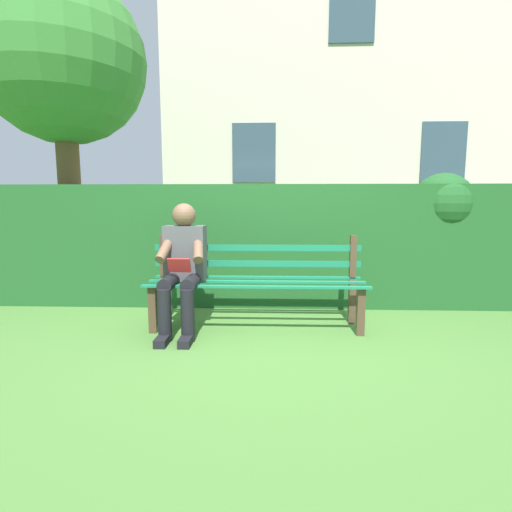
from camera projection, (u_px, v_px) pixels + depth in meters
name	position (u px, v px, depth m)	size (l,w,h in m)	color
ground	(256.00, 327.00, 3.73)	(60.00, 60.00, 0.00)	#477533
park_bench	(257.00, 281.00, 3.75)	(2.06, 0.52, 0.88)	#4C3828
person_seated	(183.00, 264.00, 3.57)	(0.44, 0.73, 1.19)	#4C4C51
hedge_backdrop	(276.00, 241.00, 4.68)	(6.46, 0.84, 1.54)	#1E5123
tree	(57.00, 66.00, 5.39)	(2.39, 2.27, 4.30)	brown
building_facade	(337.00, 86.00, 9.26)	(7.74, 3.10, 7.99)	beige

